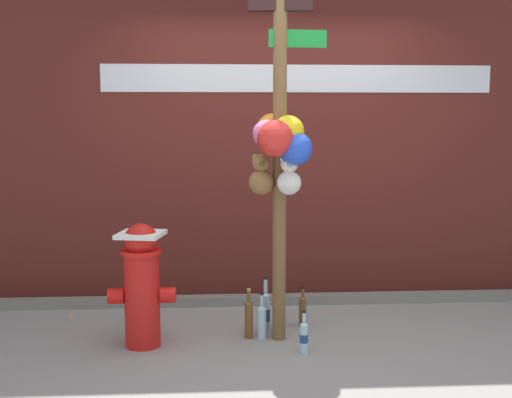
{
  "coord_description": "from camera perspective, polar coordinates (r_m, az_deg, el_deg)",
  "views": [
    {
      "loc": [
        -0.54,
        -4.19,
        1.61
      ],
      "look_at": [
        -0.26,
        0.33,
        1.03
      ],
      "focal_mm": 45.16,
      "sensor_mm": 36.0,
      "label": 1
    }
  ],
  "objects": [
    {
      "name": "building_wall",
      "position": [
        5.78,
        1.85,
        9.76
      ],
      "size": [
        10.0,
        0.21,
        3.72
      ],
      "color": "#561E19",
      "rests_on": "ground_plane"
    },
    {
      "name": "bottle_4",
      "position": [
        4.78,
        -0.64,
        -10.48
      ],
      "size": [
        0.06,
        0.06,
        0.37
      ],
      "color": "brown",
      "rests_on": "ground_plane"
    },
    {
      "name": "litter_1",
      "position": [
        5.52,
        -16.05,
        -9.93
      ],
      "size": [
        0.09,
        0.15,
        0.01
      ],
      "primitive_type": "cube",
      "rotation": [
        0.0,
        0.0,
        1.92
      ],
      "color": "tan",
      "rests_on": "ground_plane"
    },
    {
      "name": "bottle_3",
      "position": [
        4.79,
        0.52,
        -10.67
      ],
      "size": [
        0.07,
        0.07,
        0.34
      ],
      "color": "#B2DBEA",
      "rests_on": "ground_plane"
    },
    {
      "name": "bottle_1",
      "position": [
        4.87,
        2.02,
        -10.59
      ],
      "size": [
        0.08,
        0.08,
        0.33
      ],
      "color": "silver",
      "rests_on": "ground_plane"
    },
    {
      "name": "bottle_0",
      "position": [
        5.03,
        2.12,
        -9.9
      ],
      "size": [
        0.07,
        0.07,
        0.3
      ],
      "color": "#B2DBEA",
      "rests_on": "ground_plane"
    },
    {
      "name": "curb_strip",
      "position": [
        5.64,
        2.12,
        -8.89
      ],
      "size": [
        8.0,
        0.12,
        0.08
      ],
      "primitive_type": "cube",
      "color": "slate",
      "rests_on": "ground_plane"
    },
    {
      "name": "bottle_2",
      "position": [
        5.05,
        4.15,
        -9.77
      ],
      "size": [
        0.06,
        0.06,
        0.31
      ],
      "color": "brown",
      "rests_on": "ground_plane"
    },
    {
      "name": "bottle_6",
      "position": [
        4.51,
        4.27,
        -12.04
      ],
      "size": [
        0.06,
        0.06,
        0.3
      ],
      "color": "#B2DBEA",
      "rests_on": "ground_plane"
    },
    {
      "name": "fire_hydrant",
      "position": [
        4.61,
        -10.08,
        -7.3
      ],
      "size": [
        0.47,
        0.35,
        0.88
      ],
      "color": "red",
      "rests_on": "ground_plane"
    },
    {
      "name": "ground_plane",
      "position": [
        4.52,
        3.64,
        -13.59
      ],
      "size": [
        14.0,
        14.0,
        0.0
      ],
      "primitive_type": "plane",
      "color": "gray"
    },
    {
      "name": "litter_0",
      "position": [
        5.6,
        -0.75,
        -9.37
      ],
      "size": [
        0.17,
        0.17,
        0.01
      ],
      "primitive_type": "cube",
      "rotation": [
        0.0,
        0.0,
        0.74
      ],
      "color": "#8C99B2",
      "rests_on": "ground_plane"
    },
    {
      "name": "memorial_post",
      "position": [
        4.48,
        2.09,
        6.16
      ],
      "size": [
        0.55,
        0.59,
        2.69
      ],
      "color": "brown",
      "rests_on": "ground_plane"
    },
    {
      "name": "bottle_5",
      "position": [
        4.91,
        0.85,
        -9.88
      ],
      "size": [
        0.07,
        0.07,
        0.42
      ],
      "color": "#B2DBEA",
      "rests_on": "ground_plane"
    }
  ]
}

